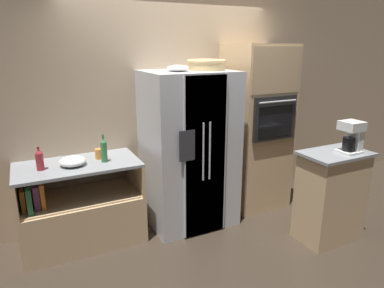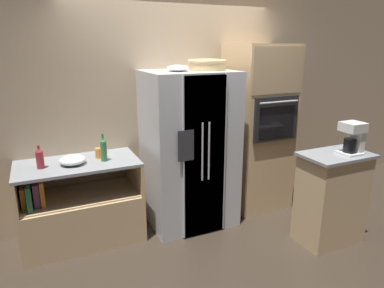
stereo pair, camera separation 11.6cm
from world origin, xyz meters
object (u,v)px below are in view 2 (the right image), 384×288
at_px(wall_oven, 258,128).
at_px(mug, 100,153).
at_px(refrigerator, 189,149).
at_px(wicker_basket, 207,64).
at_px(fruit_bowl, 178,68).
at_px(bottle_tall, 40,158).
at_px(bottle_short, 104,149).
at_px(coffee_maker, 353,137).
at_px(mixing_bowl, 72,160).

distance_m(wall_oven, mug, 1.96).
relative_size(refrigerator, mug, 13.61).
xyz_separation_m(wicker_basket, fruit_bowl, (-0.36, -0.04, -0.03)).
bearing_deg(bottle_tall, refrigerator, -1.42).
relative_size(bottle_short, coffee_maker, 0.89).
bearing_deg(mug, mixing_bowl, -159.00).
height_order(mixing_bowl, coffee_maker, coffee_maker).
bearing_deg(coffee_maker, mixing_bowl, 156.31).
bearing_deg(mixing_bowl, coffee_maker, -23.69).
bearing_deg(fruit_bowl, bottle_short, 176.32).
bearing_deg(refrigerator, fruit_bowl, -163.46).
bearing_deg(coffee_maker, bottle_tall, 158.31).
xyz_separation_m(fruit_bowl, bottle_short, (-0.81, 0.05, -0.80)).
bearing_deg(mixing_bowl, mug, 21.00).
height_order(refrigerator, wicker_basket, wicker_basket).
bearing_deg(refrigerator, wall_oven, 3.47).
bearing_deg(wall_oven, bottle_tall, -179.55).
xyz_separation_m(refrigerator, fruit_bowl, (-0.15, -0.04, 0.92)).
xyz_separation_m(wall_oven, bottle_short, (-1.94, -0.05, -0.02)).
xyz_separation_m(bottle_short, mixing_bowl, (-0.31, 0.02, -0.08)).
distance_m(wall_oven, fruit_bowl, 1.37).
bearing_deg(mug, wall_oven, -2.33).
height_order(fruit_bowl, coffee_maker, fruit_bowl).
height_order(wall_oven, bottle_short, wall_oven).
bearing_deg(refrigerator, mug, 171.96).
xyz_separation_m(fruit_bowl, mug, (-0.83, 0.18, -0.87)).
relative_size(fruit_bowl, coffee_maker, 0.70).
relative_size(refrigerator, wicker_basket, 4.19).
height_order(mug, mixing_bowl, mug).
distance_m(wall_oven, wicker_basket, 1.11).
height_order(bottle_short, coffee_maker, coffee_maker).
relative_size(refrigerator, bottle_tall, 7.61).
bearing_deg(wall_oven, mixing_bowl, -179.19).
bearing_deg(fruit_bowl, coffee_maker, -36.10).
height_order(refrigerator, mixing_bowl, refrigerator).
xyz_separation_m(bottle_tall, mug, (0.59, 0.10, -0.05)).
height_order(bottle_tall, mug, bottle_tall).
height_order(wicker_basket, bottle_tall, wicker_basket).
bearing_deg(bottle_short, coffee_maker, -26.11).
distance_m(fruit_bowl, bottle_short, 1.14).
xyz_separation_m(refrigerator, bottle_tall, (-1.57, 0.04, 0.10)).
xyz_separation_m(wicker_basket, coffee_maker, (1.09, -1.10, -0.68)).
bearing_deg(wicker_basket, bottle_tall, 178.56).
distance_m(bottle_tall, mixing_bowl, 0.30).
xyz_separation_m(refrigerator, wall_oven, (0.98, 0.06, 0.15)).
height_order(refrigerator, wall_oven, wall_oven).
distance_m(wicker_basket, mixing_bowl, 1.74).
bearing_deg(mixing_bowl, wall_oven, 0.81).
relative_size(wall_oven, mug, 15.78).
bearing_deg(bottle_short, mixing_bowl, 176.31).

